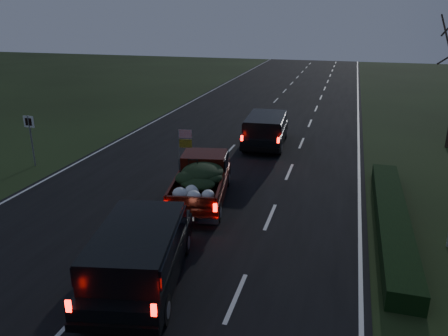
% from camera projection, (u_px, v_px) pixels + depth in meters
% --- Properties ---
extents(ground, '(120.00, 120.00, 0.00)m').
position_uv_depth(ground, '(151.00, 236.00, 14.63)').
color(ground, black).
rests_on(ground, ground).
extents(road_asphalt, '(14.00, 120.00, 0.02)m').
position_uv_depth(road_asphalt, '(151.00, 236.00, 14.62)').
color(road_asphalt, black).
rests_on(road_asphalt, ground).
extents(hedge_row, '(1.00, 10.00, 0.60)m').
position_uv_depth(hedge_row, '(392.00, 218.00, 15.22)').
color(hedge_row, black).
rests_on(hedge_row, ground).
extents(route_sign, '(0.55, 0.08, 2.50)m').
position_uv_depth(route_sign, '(30.00, 133.00, 20.81)').
color(route_sign, gray).
rests_on(route_sign, ground).
extents(pickup_truck, '(2.69, 5.15, 2.57)m').
position_uv_depth(pickup_truck, '(202.00, 178.00, 17.07)').
color(pickup_truck, '#3F0E08').
rests_on(pickup_truck, ground).
extents(lead_suv, '(2.36, 5.07, 1.42)m').
position_uv_depth(lead_suv, '(266.00, 127.00, 24.17)').
color(lead_suv, black).
rests_on(lead_suv, ground).
extents(rear_suv, '(3.07, 5.34, 1.44)m').
position_uv_depth(rear_suv, '(139.00, 251.00, 11.59)').
color(rear_suv, black).
rests_on(rear_suv, ground).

